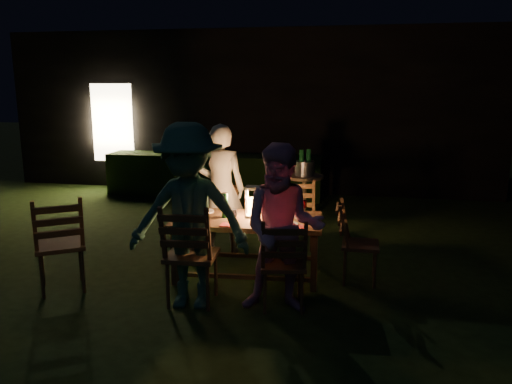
% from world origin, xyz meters
% --- Properties ---
extents(garden_envelope, '(40.00, 40.00, 3.20)m').
position_xyz_m(garden_envelope, '(-0.01, 6.15, 1.58)').
color(garden_envelope, black).
rests_on(garden_envelope, ground).
extents(dining_table, '(1.70, 0.93, 0.68)m').
position_xyz_m(dining_table, '(1.02, -0.29, 0.62)').
color(dining_table, '#522E1B').
rests_on(dining_table, ground).
extents(chair_near_left, '(0.51, 0.55, 1.08)m').
position_xyz_m(chair_near_left, '(0.63, -1.09, 0.33)').
color(chair_near_left, '#522E1B').
rests_on(chair_near_left, ground).
extents(chair_near_right, '(0.50, 0.53, 0.96)m').
position_xyz_m(chair_near_right, '(1.53, -1.02, 0.29)').
color(chair_near_right, '#522E1B').
rests_on(chair_near_right, ground).
extents(chair_far_left, '(0.46, 0.49, 0.93)m').
position_xyz_m(chair_far_left, '(0.52, 0.45, 0.28)').
color(chair_far_left, '#522E1B').
rests_on(chair_far_left, ground).
extents(chair_far_right, '(0.50, 0.53, 0.96)m').
position_xyz_m(chair_far_right, '(1.51, 0.52, 0.29)').
color(chair_far_right, '#522E1B').
rests_on(chair_far_right, ground).
extents(chair_end, '(0.45, 0.42, 0.93)m').
position_xyz_m(chair_end, '(2.25, -0.20, 0.28)').
color(chair_end, '#522E1B').
rests_on(chair_end, ground).
extents(chair_spare, '(0.69, 0.70, 1.08)m').
position_xyz_m(chair_spare, '(-0.82, -1.04, 0.33)').
color(chair_spare, '#522E1B').
rests_on(chair_spare, ground).
extents(person_house_side, '(0.63, 0.44, 1.66)m').
position_xyz_m(person_house_side, '(0.51, 0.50, 0.83)').
color(person_house_side, beige).
rests_on(person_house_side, ground).
extents(person_opp_right, '(0.83, 0.67, 1.62)m').
position_xyz_m(person_opp_right, '(1.53, -1.07, 0.81)').
color(person_opp_right, '#DA96B7').
rests_on(person_opp_right, ground).
extents(person_opp_left, '(1.21, 0.75, 1.80)m').
position_xyz_m(person_opp_left, '(0.63, -1.14, 0.90)').
color(person_opp_left, '#30604C').
rests_on(person_opp_left, ground).
extents(lantern, '(0.16, 0.16, 0.35)m').
position_xyz_m(lantern, '(1.07, -0.23, 0.84)').
color(lantern, white).
rests_on(lantern, dining_table).
extents(plate_far_left, '(0.25, 0.25, 0.01)m').
position_xyz_m(plate_far_left, '(0.46, -0.11, 0.69)').
color(plate_far_left, white).
rests_on(plate_far_left, dining_table).
extents(plate_near_left, '(0.25, 0.25, 0.01)m').
position_xyz_m(plate_near_left, '(0.49, -0.55, 0.69)').
color(plate_near_left, white).
rests_on(plate_near_left, dining_table).
extents(plate_far_right, '(0.25, 0.25, 0.01)m').
position_xyz_m(plate_far_right, '(1.45, -0.04, 0.69)').
color(plate_far_right, white).
rests_on(plate_far_right, dining_table).
extents(plate_near_right, '(0.25, 0.25, 0.01)m').
position_xyz_m(plate_near_right, '(1.48, -0.48, 0.69)').
color(plate_near_right, white).
rests_on(plate_near_right, dining_table).
extents(wineglass_a, '(0.06, 0.06, 0.18)m').
position_xyz_m(wineglass_a, '(0.70, -0.03, 0.77)').
color(wineglass_a, '#59070F').
rests_on(wineglass_a, dining_table).
extents(wineglass_b, '(0.06, 0.06, 0.18)m').
position_xyz_m(wineglass_b, '(0.31, -0.46, 0.77)').
color(wineglass_b, '#59070F').
rests_on(wineglass_b, dining_table).
extents(wineglass_c, '(0.06, 0.06, 0.18)m').
position_xyz_m(wineglass_c, '(1.34, -0.55, 0.77)').
color(wineglass_c, '#59070F').
rests_on(wineglass_c, dining_table).
extents(wineglass_d, '(0.06, 0.06, 0.18)m').
position_xyz_m(wineglass_d, '(1.63, -0.06, 0.77)').
color(wineglass_d, '#59070F').
rests_on(wineglass_d, dining_table).
extents(wineglass_e, '(0.06, 0.06, 0.18)m').
position_xyz_m(wineglass_e, '(0.94, -0.59, 0.77)').
color(wineglass_e, silver).
rests_on(wineglass_e, dining_table).
extents(bottle_table, '(0.07, 0.07, 0.28)m').
position_xyz_m(bottle_table, '(0.77, -0.31, 0.82)').
color(bottle_table, '#0F471E').
rests_on(bottle_table, dining_table).
extents(napkin_left, '(0.18, 0.14, 0.01)m').
position_xyz_m(napkin_left, '(0.89, -0.62, 0.69)').
color(napkin_left, red).
rests_on(napkin_left, dining_table).
extents(napkin_right, '(0.18, 0.14, 0.01)m').
position_xyz_m(napkin_right, '(1.59, -0.55, 0.69)').
color(napkin_right, red).
rests_on(napkin_right, dining_table).
extents(phone, '(0.14, 0.07, 0.01)m').
position_xyz_m(phone, '(0.42, -0.63, 0.69)').
color(phone, black).
rests_on(phone, dining_table).
extents(side_table, '(0.58, 0.58, 0.78)m').
position_xyz_m(side_table, '(1.44, 1.96, 0.69)').
color(side_table, olive).
rests_on(side_table, ground).
extents(ice_bucket, '(0.30, 0.30, 0.22)m').
position_xyz_m(ice_bucket, '(1.44, 1.96, 0.89)').
color(ice_bucket, '#A5A8AD').
rests_on(ice_bucket, side_table).
extents(bottle_bucket_a, '(0.07, 0.07, 0.32)m').
position_xyz_m(bottle_bucket_a, '(1.39, 1.92, 0.94)').
color(bottle_bucket_a, '#0F471E').
rests_on(bottle_bucket_a, side_table).
extents(bottle_bucket_b, '(0.07, 0.07, 0.32)m').
position_xyz_m(bottle_bucket_b, '(1.49, 2.00, 0.94)').
color(bottle_bucket_b, '#0F471E').
rests_on(bottle_bucket_b, side_table).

